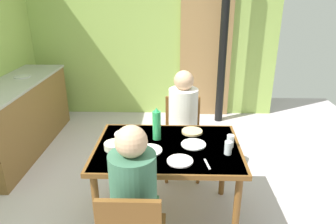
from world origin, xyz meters
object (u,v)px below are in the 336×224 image
person_near_diner (134,188)px  water_bottle_green_near (123,147)px  dining_table (168,155)px  person_far_diner (183,113)px  serving_bowl_center (115,146)px  water_bottle_green_far (157,124)px  chair_far_diner (182,132)px  kitchen_counter (18,117)px

person_near_diner → water_bottle_green_near: bearing=107.7°
dining_table → person_far_diner: person_far_diner is taller
person_near_diner → water_bottle_green_near: (-0.13, 0.40, 0.08)m
person_near_diner → serving_bowl_center: person_near_diner is taller
person_near_diner → person_far_diner: 1.35m
water_bottle_green_far → serving_bowl_center: size_ratio=1.73×
dining_table → serving_bowl_center: (-0.44, -0.06, 0.11)m
person_near_diner → chair_far_diner: bearing=76.7°
kitchen_counter → person_near_diner: (1.74, -1.91, 0.33)m
person_near_diner → water_bottle_green_far: person_near_diner is taller
person_far_diner → serving_bowl_center: bearing=50.8°
person_near_diner → dining_table: bearing=73.1°
person_near_diner → water_bottle_green_far: 0.80m
kitchen_counter → chair_far_diner: size_ratio=2.30×
person_far_diner → water_bottle_green_near: (-0.47, -0.90, 0.08)m
person_near_diner → kitchen_counter: bearing=132.4°
water_bottle_green_far → water_bottle_green_near: bearing=-120.4°
chair_far_diner → serving_bowl_center: size_ratio=5.12×
person_near_diner → water_bottle_green_far: bearing=82.8°
dining_table → person_far_diner: bearing=77.6°
chair_far_diner → water_bottle_green_far: bearing=69.7°
water_bottle_green_far → dining_table: bearing=-54.1°
person_far_diner → water_bottle_green_near: size_ratio=2.90×
person_far_diner → water_bottle_green_far: size_ratio=2.63×
chair_far_diner → water_bottle_green_near: size_ratio=3.28×
chair_far_diner → serving_bowl_center: (-0.58, -0.85, 0.27)m
chair_far_diner → person_far_diner: 0.31m
person_far_diner → serving_bowl_center: size_ratio=4.53×
kitchen_counter → serving_bowl_center: size_ratio=11.77×
dining_table → serving_bowl_center: bearing=-172.6°
serving_bowl_center → chair_far_diner: bearing=55.6°
water_bottle_green_far → serving_bowl_center: 0.40m
water_bottle_green_near → serving_bowl_center: bearing=119.3°
chair_far_diner → person_far_diner: bearing=90.0°
kitchen_counter → person_far_diner: bearing=-16.2°
dining_table → water_bottle_green_far: 0.27m
person_near_diner → water_bottle_green_far: size_ratio=2.63×
dining_table → person_far_diner: size_ratio=1.59×
serving_bowl_center → person_near_diner: bearing=-68.3°
dining_table → water_bottle_green_far: size_ratio=4.17×
dining_table → chair_far_diner: size_ratio=1.41×
serving_bowl_center → dining_table: bearing=7.4°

